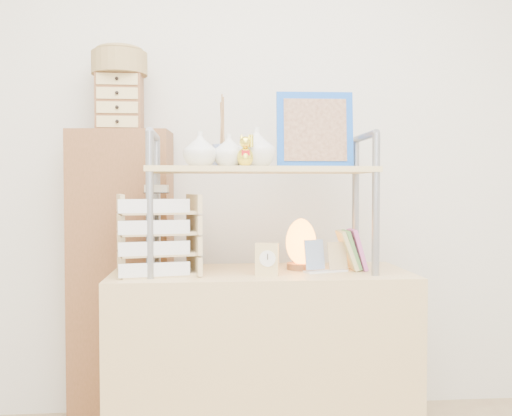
{
  "coord_description": "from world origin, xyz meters",
  "views": [
    {
      "loc": [
        -0.22,
        -1.09,
        1.09
      ],
      "look_at": [
        -0.02,
        1.2,
        1.01
      ],
      "focal_mm": 40.0,
      "sensor_mm": 36.0,
      "label": 1
    }
  ],
  "objects_px": {
    "desk": "(261,363)",
    "cabinet": "(122,277)",
    "letter_tray": "(157,239)",
    "salt_lamp": "(301,244)"
  },
  "relations": [
    {
      "from": "salt_lamp",
      "to": "letter_tray",
      "type": "bearing_deg",
      "value": -172.49
    },
    {
      "from": "letter_tray",
      "to": "salt_lamp",
      "type": "relative_size",
      "value": 1.66
    },
    {
      "from": "cabinet",
      "to": "letter_tray",
      "type": "xyz_separation_m",
      "value": [
        0.2,
        -0.4,
        0.21
      ]
    },
    {
      "from": "cabinet",
      "to": "salt_lamp",
      "type": "xyz_separation_m",
      "value": [
        0.78,
        -0.33,
        0.18
      ]
    },
    {
      "from": "salt_lamp",
      "to": "cabinet",
      "type": "bearing_deg",
      "value": 157.26
    },
    {
      "from": "desk",
      "to": "cabinet",
      "type": "bearing_deg",
      "value": 148.78
    },
    {
      "from": "desk",
      "to": "letter_tray",
      "type": "relative_size",
      "value": 3.42
    },
    {
      "from": "desk",
      "to": "letter_tray",
      "type": "bearing_deg",
      "value": -175.21
    },
    {
      "from": "cabinet",
      "to": "letter_tray",
      "type": "relative_size",
      "value": 3.85
    },
    {
      "from": "salt_lamp",
      "to": "desk",
      "type": "bearing_deg",
      "value": -166.05
    }
  ]
}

